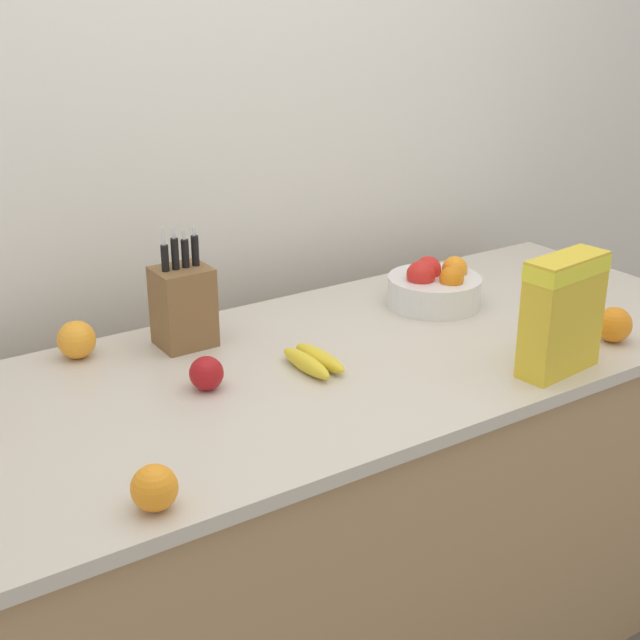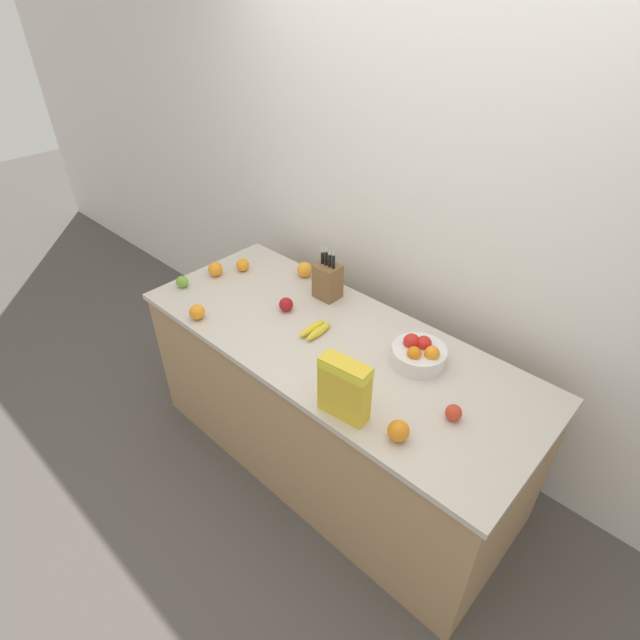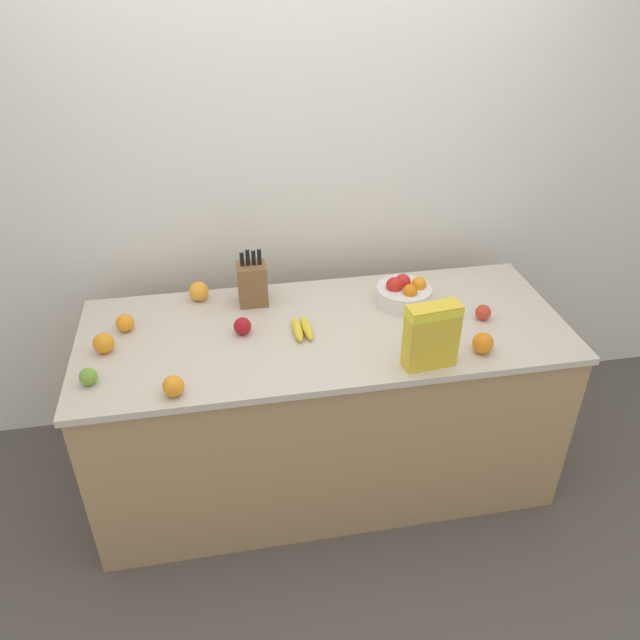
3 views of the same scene
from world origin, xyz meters
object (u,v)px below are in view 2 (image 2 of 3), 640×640
Objects in this scene: knife_block at (328,281)px; orange_mid_left at (398,431)px; orange_back_center at (215,269)px; orange_by_cereal at (243,265)px; apple_near_bananas at (286,305)px; orange_near_bowl at (197,312)px; orange_front_center at (305,270)px; cereal_box at (344,386)px; apple_front at (182,282)px; apple_rear at (454,413)px; banana_bunch at (315,330)px; fruit_bowl at (419,353)px.

orange_mid_left is (0.87, -0.56, -0.06)m from knife_block.
orange_by_cereal is at bearing 63.84° from orange_back_center.
orange_by_cereal reaches higher than apple_near_bananas.
orange_mid_left is 1.22m from orange_near_bowl.
orange_front_center is 0.69m from orange_near_bowl.
cereal_box is 3.33× the size of orange_near_bowl.
knife_block is 1.11× the size of cereal_box.
orange_by_cereal is at bearing 73.14° from apple_front.
orange_by_cereal is at bearing -166.24° from knife_block.
apple_rear is 1.54m from orange_by_cereal.
orange_by_cereal is (-0.49, 0.11, 0.00)m from apple_near_bananas.
banana_bunch is (-0.45, 0.31, -0.13)m from cereal_box.
apple_near_bananas is at bearing 52.34° from orange_near_bowl.
orange_near_bowl is (-0.28, -0.36, 0.00)m from apple_near_bananas.
apple_rear is (0.30, -0.20, -0.02)m from fruit_bowl.
knife_block is 1.61× the size of banana_bunch.
banana_bunch is at bearing 13.37° from apple_front.
apple_rear is 0.91× the size of apple_near_bananas.
orange_by_cereal is 0.91× the size of orange_back_center.
orange_mid_left is 1.02× the size of orange_back_center.
cereal_box is at bearing -140.91° from apple_rear.
banana_bunch is at bearing -0.36° from orange_back_center.
banana_bunch is at bearing 138.71° from cereal_box.
orange_by_cereal reaches higher than apple_rear.
cereal_box reaches higher than apple_front.
orange_mid_left is at bearing -29.19° from orange_front_center.
apple_front is 0.76× the size of orange_front_center.
fruit_bowl is at bearing -10.43° from knife_block.
apple_front is at bearing -164.83° from fruit_bowl.
apple_near_bananas is (-0.70, 0.35, -0.11)m from cereal_box.
orange_mid_left is at bearing 2.53° from orange_near_bowl.
orange_front_center reaches higher than apple_near_bananas.
orange_mid_left reaches higher than apple_front.
apple_rear is (1.64, 0.17, 0.00)m from apple_front.
orange_mid_left is (1.43, -0.42, 0.00)m from orange_by_cereal.
orange_back_center is at bearing 159.09° from cereal_box.
cereal_box is 1.08× the size of fruit_bowl.
fruit_bowl reaches higher than apple_front.
knife_block is at bearing 169.57° from fruit_bowl.
cereal_box is 0.48m from fruit_bowl.
orange_back_center reaches higher than orange_near_bowl.
apple_rear is at bearing -17.71° from orange_front_center.
orange_mid_left is 1.52m from orange_back_center.
apple_rear is 1.28m from orange_front_center.
orange_front_center is at bearing 135.96° from cereal_box.
fruit_bowl is at bearing 9.50° from apple_near_bananas.
orange_front_center is at bearing 33.04° from orange_by_cereal.
apple_front is 0.34m from orange_near_bowl.
orange_near_bowl is (-0.10, -0.68, -0.00)m from orange_front_center.
banana_bunch is at bearing -39.97° from orange_front_center.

